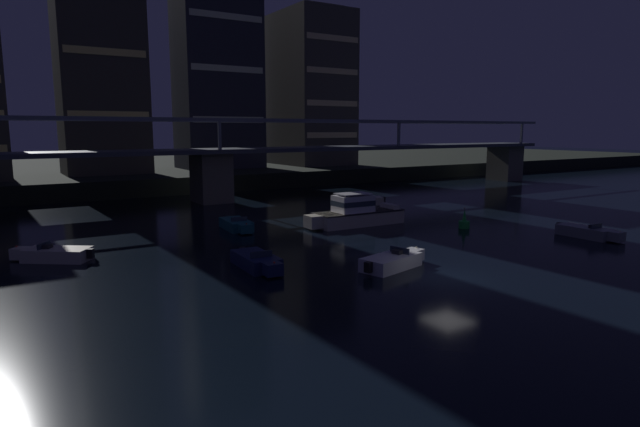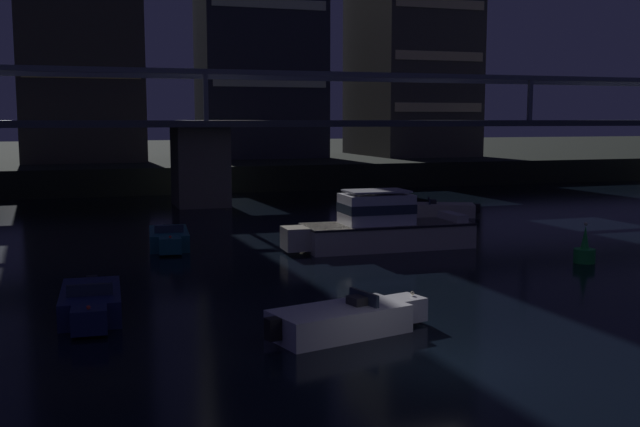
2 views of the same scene
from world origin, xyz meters
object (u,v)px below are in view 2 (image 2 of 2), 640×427
speedboat_mid_center (439,210)px  channel_buoy (585,252)px  speedboat_far_left (346,320)px  speedboat_far_center (91,303)px  cabin_cruiser_near_left (382,227)px  river_bridge (200,140)px  tower_east_tall (410,36)px  speedboat_near_right (169,239)px

speedboat_mid_center → channel_buoy: (-1.24, -15.92, 0.06)m
speedboat_far_left → speedboat_far_center: (-6.88, 4.26, 0.00)m
cabin_cruiser_near_left → speedboat_far_center: bearing=-147.3°
river_bridge → tower_east_tall: (26.49, 22.36, 10.38)m
river_bridge → channel_buoy: (12.10, -26.60, -4.13)m
speedboat_mid_center → speedboat_far_left: size_ratio=0.97×
river_bridge → speedboat_far_center: bearing=-105.6°
river_bridge → cabin_cruiser_near_left: 21.56m
cabin_cruiser_near_left → speedboat_mid_center: cabin_cruiser_near_left is taller
cabin_cruiser_near_left → tower_east_tall: bearing=63.7°
speedboat_mid_center → speedboat_far_left: bearing=-122.6°
speedboat_mid_center → speedboat_far_left: (-14.60, -22.80, 0.00)m
speedboat_near_right → speedboat_far_left: bearing=-79.5°
speedboat_near_right → speedboat_far_center: size_ratio=1.00×
cabin_cruiser_near_left → speedboat_near_right: 10.16m
cabin_cruiser_near_left → channel_buoy: (6.87, -5.99, -0.57)m
tower_east_tall → cabin_cruiser_near_left: size_ratio=2.82×
speedboat_near_right → cabin_cruiser_near_left: bearing=-19.9°
speedboat_mid_center → speedboat_far_center: bearing=-139.2°
river_bridge → tower_east_tall: tower_east_tall is taller
speedboat_near_right → channel_buoy: channel_buoy is taller
cabin_cruiser_near_left → speedboat_far_center: 15.92m
speedboat_near_right → tower_east_tall: bearing=52.1°
speedboat_far_left → cabin_cruiser_near_left: bearing=63.2°
tower_east_tall → river_bridge: bearing=-139.8°
speedboat_far_left → channel_buoy: 15.03m
speedboat_near_right → speedboat_far_left: 16.60m
tower_east_tall → speedboat_far_left: tower_east_tall is taller
speedboat_far_center → channel_buoy: (20.25, 2.62, 0.06)m
speedboat_near_right → speedboat_mid_center: same height
river_bridge → channel_buoy: bearing=-65.5°
channel_buoy → speedboat_far_left: bearing=-152.8°
tower_east_tall → speedboat_near_right: 52.18m
speedboat_far_center → speedboat_far_left: bearing=-31.8°
river_bridge → speedboat_far_left: bearing=-92.2°
cabin_cruiser_near_left → channel_buoy: size_ratio=5.21×
speedboat_near_right → speedboat_mid_center: size_ratio=1.04×
cabin_cruiser_near_left → channel_buoy: 9.13m
cabin_cruiser_near_left → speedboat_far_left: 14.43m
speedboat_mid_center → speedboat_far_center: 28.37m
river_bridge → speedboat_far_center: (-8.15, -29.22, -4.20)m
speedboat_far_left → channel_buoy: (13.37, 6.88, 0.06)m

